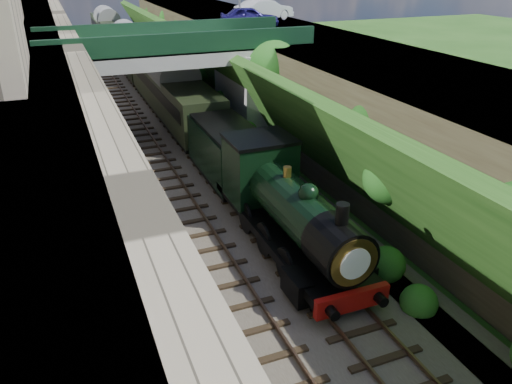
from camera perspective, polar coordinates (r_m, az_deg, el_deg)
trackbed at (r=29.88m, az=-7.65°, el=3.55°), size 10.00×90.00×0.20m
retaining_wall at (r=28.06m, az=-19.07°, el=8.29°), size 1.00×90.00×7.00m
street_plateau_left at (r=28.14m, az=-26.18°, el=7.12°), size 6.00×90.00×7.00m
street_plateau_right at (r=32.42m, az=8.74°, el=10.84°), size 8.00×90.00×6.25m
embankment_slope at (r=30.87m, az=0.92°, el=9.59°), size 4.79×90.80×6.50m
track_left at (r=29.45m, az=-11.43°, el=3.23°), size 2.50×90.00×0.20m
track_right at (r=30.11m, az=-5.46°, el=4.14°), size 2.50×90.00×0.20m
road_bridge at (r=32.66m, az=-8.28°, el=12.70°), size 16.00×6.40×7.25m
tree at (r=31.60m, az=1.92°, el=13.58°), size 3.60×3.80×6.60m
car_blue at (r=39.35m, az=-0.75°, el=19.37°), size 4.65×2.58×1.50m
car_silver at (r=44.06m, az=0.96°, el=20.11°), size 5.34×3.12×1.66m
locomotive at (r=19.96m, az=3.67°, el=-2.08°), size 3.10×10.22×3.83m
tender at (r=26.31m, az=-3.22°, el=4.24°), size 2.70×6.00×3.05m
coach_front at (r=37.82m, az=-9.59°, el=11.17°), size 2.90×18.00×3.70m
coach_middle at (r=55.98m, az=-14.15°, el=15.30°), size 2.90×18.00×3.70m
coach_rear at (r=74.46m, az=-16.53°, el=17.36°), size 2.90×18.00×3.70m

